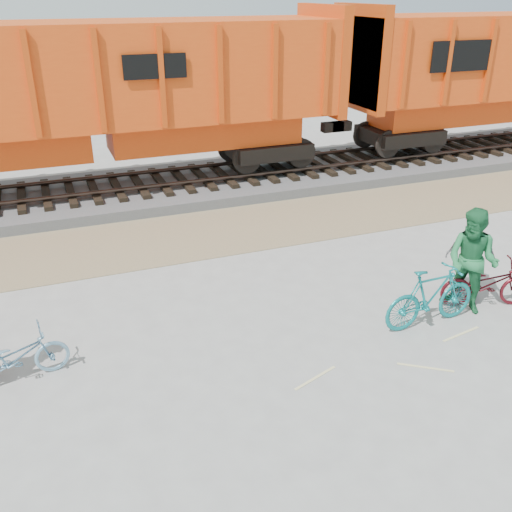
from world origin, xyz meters
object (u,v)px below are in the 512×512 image
(bicycle_teal, at_px, (431,297))
(person_man, at_px, (472,261))
(bicycle_blue, at_px, (15,358))
(hopper_car_center, at_px, (94,94))
(bicycle_maroon, at_px, (486,284))
(person_woman, at_px, (471,259))

(bicycle_teal, height_order, person_man, person_man)
(bicycle_blue, relative_size, person_man, 0.80)
(bicycle_teal, bearing_deg, hopper_car_center, 24.82)
(bicycle_teal, height_order, bicycle_maroon, bicycle_teal)
(hopper_car_center, bearing_deg, person_man, -57.90)
(bicycle_blue, bearing_deg, hopper_car_center, -25.34)
(bicycle_blue, bearing_deg, person_woman, -100.99)
(person_man, bearing_deg, bicycle_teal, -106.45)
(bicycle_teal, bearing_deg, bicycle_blue, 80.57)
(bicycle_blue, bearing_deg, bicycle_teal, -106.24)
(bicycle_blue, bearing_deg, bicycle_maroon, -103.66)
(bicycle_maroon, relative_size, person_woman, 1.08)
(bicycle_maroon, bearing_deg, person_woman, 31.74)
(bicycle_blue, height_order, bicycle_teal, bicycle_teal)
(person_woman, bearing_deg, bicycle_maroon, 153.29)
(bicycle_maroon, xyz_separation_m, person_woman, (-0.10, 0.40, 0.36))
(bicycle_teal, relative_size, person_man, 0.94)
(person_man, xyz_separation_m, person_woman, (0.35, 0.39, -0.19))
(hopper_car_center, relative_size, bicycle_maroon, 7.90)
(hopper_car_center, height_order, person_man, hopper_car_center)
(person_man, bearing_deg, bicycle_blue, -122.95)
(bicycle_blue, xyz_separation_m, person_woman, (8.36, -0.33, 0.40))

